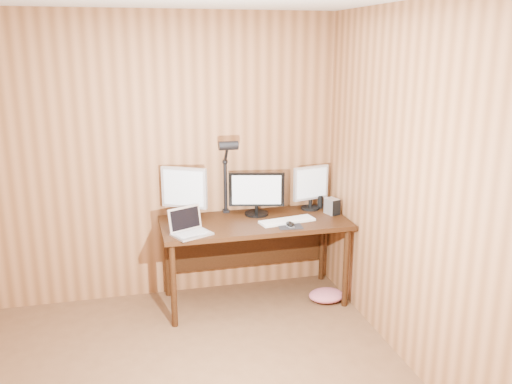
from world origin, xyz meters
name	(u,v)px	position (x,y,z in m)	size (l,w,h in m)	color
room_shell	(155,239)	(0.00, 0.00, 1.25)	(4.00, 4.00, 4.00)	brown
desk	(253,231)	(0.93, 1.70, 0.63)	(1.60, 0.70, 0.75)	black
monitor_center	(257,193)	(0.99, 1.79, 0.95)	(0.48, 0.21, 0.38)	black
monitor_left	(184,192)	(0.36, 1.82, 1.00)	(0.37, 0.23, 0.46)	black
monitor_right	(311,186)	(1.51, 1.84, 0.97)	(0.35, 0.17, 0.40)	black
laptop	(189,228)	(0.34, 1.43, 0.80)	(0.36, 0.33, 0.21)	silver
keyboard	(287,221)	(1.19, 1.53, 0.76)	(0.50, 0.23, 0.02)	white
mousepad	(290,226)	(1.18, 1.41, 0.75)	(0.20, 0.16, 0.00)	black
mouse	(290,224)	(1.18, 1.41, 0.77)	(0.07, 0.11, 0.04)	black
hard_drive	(332,206)	(1.65, 1.65, 0.82)	(0.12, 0.15, 0.14)	silver
phone	(290,226)	(1.18, 1.41, 0.76)	(0.06, 0.10, 0.01)	silver
speaker	(320,202)	(1.61, 1.85, 0.81)	(0.05, 0.05, 0.12)	black
desk_lamp	(227,166)	(0.74, 1.85, 1.20)	(0.17, 0.24, 0.72)	black
fabric_pile	(326,295)	(1.55, 1.47, 0.05)	(0.32, 0.26, 0.10)	#D06475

